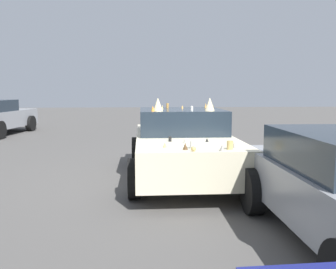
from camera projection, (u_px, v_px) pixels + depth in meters
The scene contains 2 objects.
ground_plane at pixel (183, 178), 7.46m from camera, with size 60.00×60.00×0.00m, color #514F4C.
art_car_decorated at pixel (182, 144), 7.45m from camera, with size 4.31×2.12×1.64m.
Camera 1 is at (-7.26, 0.81, 1.80)m, focal length 39.27 mm.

